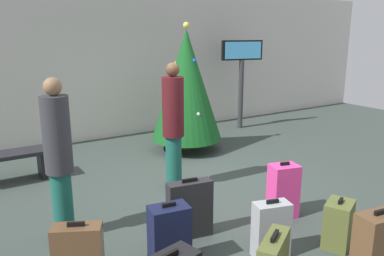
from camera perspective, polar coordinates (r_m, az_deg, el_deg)
ground_plane at (r=5.84m, az=0.98°, el=-9.03°), size 16.00×16.00×0.00m
back_wall at (r=8.65m, az=-12.39°, el=9.07°), size 16.00×0.20×3.18m
holiday_tree at (r=7.44m, az=-0.81°, el=6.28°), size 1.36×1.36×2.45m
flight_info_kiosk at (r=9.32m, az=7.29°, el=8.92°), size 1.01×0.30×2.08m
waiting_bench at (r=6.62m, az=-25.09°, el=-4.38°), size 1.21×0.44×0.48m
traveller_0 at (r=5.61m, az=-2.76°, el=0.69°), size 0.44×0.44×1.86m
traveller_1 at (r=4.46m, az=-18.96°, el=-3.86°), size 0.41×0.41×1.82m
suitcase_0 at (r=3.87m, az=25.25°, el=-16.63°), size 0.40×0.28×0.83m
suitcase_1 at (r=3.97m, az=-3.33°, el=-15.63°), size 0.42×0.30×0.69m
suitcase_3 at (r=4.48m, az=-0.34°, el=-11.82°), size 0.53×0.25×0.70m
suitcase_5 at (r=4.61m, az=20.63°, el=-13.06°), size 0.43×0.39×0.55m
suitcase_6 at (r=5.06m, az=13.21°, el=-8.95°), size 0.39×0.33×0.72m
suitcase_7 at (r=3.92m, az=-16.32°, el=-17.30°), size 0.49×0.38×0.61m
suitcase_8 at (r=4.21m, az=11.51°, el=-14.42°), size 0.41×0.29×0.64m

